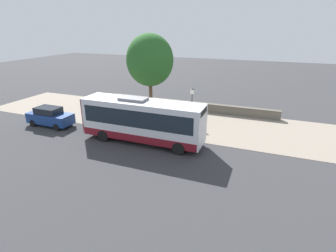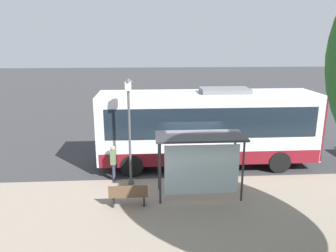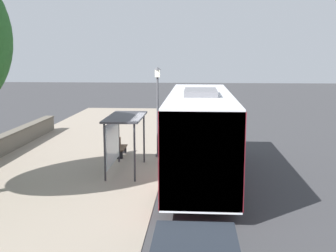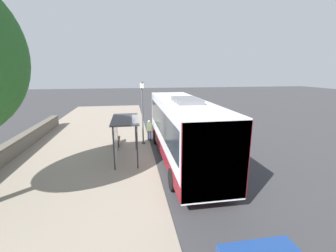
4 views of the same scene
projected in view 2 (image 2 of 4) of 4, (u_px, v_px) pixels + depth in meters
The scene contains 7 objects.
ground_plane at pixel (193, 178), 14.51m from camera, with size 120.00×120.00×0.00m, color #353538.
sidewalk_plaza at pixel (213, 237), 10.17m from camera, with size 9.00×44.00×0.02m.
bus at pixel (208, 126), 15.58m from camera, with size 2.60×10.23×3.77m.
bus_shelter at pixel (200, 148), 12.27m from camera, with size 1.51×3.37×2.47m.
pedestrian at pixel (113, 160), 14.07m from camera, with size 0.34×0.22×1.58m.
bench at pixel (128, 195), 11.92m from camera, with size 0.40×1.41×0.88m.
street_lamp_near at pixel (129, 124), 13.19m from camera, with size 0.28×0.28×4.49m.
Camera 2 is at (-13.34, 1.99, 5.94)m, focal length 35.00 mm.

